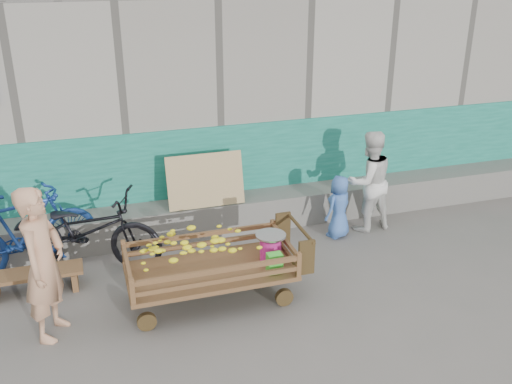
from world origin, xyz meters
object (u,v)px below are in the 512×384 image
object	(u,v)px
banana_cart	(206,256)
bicycle_blue	(24,232)
bicycle_dark	(86,230)
child	(339,207)
vendor_man	(44,264)
woman	(369,181)
bench	(34,277)

from	to	relation	value
banana_cart	bicycle_blue	world-z (taller)	bicycle_blue
bicycle_dark	bicycle_blue	world-z (taller)	bicycle_blue
banana_cart	child	bearing A→B (deg)	26.57
vendor_man	bicycle_dark	distance (m)	1.36
banana_cart	woman	bearing A→B (deg)	24.11
banana_cart	child	world-z (taller)	child
woman	bicycle_blue	distance (m)	4.37
child	bicycle_blue	bearing A→B (deg)	-30.98
vendor_man	bicycle_dark	xyz separation A→B (m)	(0.39, 1.26, -0.30)
bench	bicycle_blue	distance (m)	0.62
banana_cart	child	distance (m)	2.25
child	bicycle_dark	bearing A→B (deg)	-30.09
bench	bicycle_dark	distance (m)	0.79
vendor_man	bench	bearing A→B (deg)	36.01
banana_cart	vendor_man	size ratio (longest dim) A/B	1.23
bench	child	bearing A→B (deg)	3.77
bench	woman	bearing A→B (deg)	4.76
vendor_man	bicycle_blue	bearing A→B (deg)	34.75
bicycle_dark	bicycle_blue	xyz separation A→B (m)	(-0.69, 0.10, 0.03)
woman	child	size ratio (longest dim) A/B	1.62
woman	bicycle_dark	size ratio (longest dim) A/B	0.75
woman	bicycle_blue	world-z (taller)	woman
bench	woman	distance (m)	4.32
banana_cart	bench	distance (m)	1.98
woman	child	distance (m)	0.55
bench	bicycle_blue	size ratio (longest dim) A/B	0.60
bicycle_blue	woman	bearing A→B (deg)	-112.13
vendor_man	bicycle_dark	world-z (taller)	vendor_man
bench	bicycle_blue	world-z (taller)	bicycle_blue
child	bicycle_dark	world-z (taller)	bicycle_dark
bench	vendor_man	distance (m)	1.05
bench	child	world-z (taller)	child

